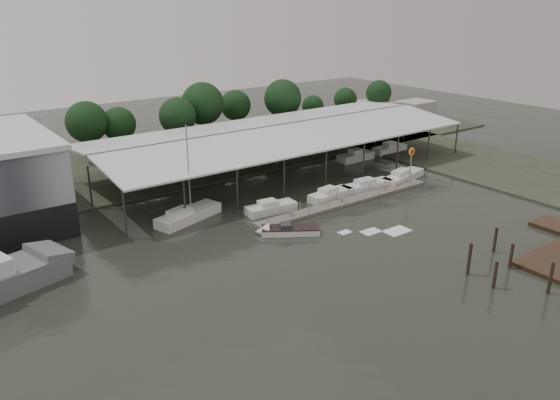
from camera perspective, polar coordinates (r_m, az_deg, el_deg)
ground at (r=55.05m, az=2.59°, el=-6.54°), size 200.00×200.00×0.00m
land_strip_far at (r=89.38m, az=-14.56°, el=3.52°), size 140.00×30.00×0.30m
land_strip_east at (r=93.35m, az=20.60°, el=3.56°), size 20.00×60.00×0.30m
covered_boat_shed at (r=83.84m, az=-0.30°, el=7.36°), size 58.24×24.00×6.96m
floating_dock at (r=71.00m, az=6.97°, el=-0.19°), size 28.00×2.00×1.40m
shell_fuel_sign at (r=78.25m, az=13.55°, el=4.18°), size 1.10×0.18×5.55m
distant_commercial_buildings at (r=124.51m, az=11.03°, el=9.22°), size 22.00×8.00×4.00m
white_sailboat at (r=65.81m, az=-9.63°, el=-1.59°), size 9.12×5.10×11.66m
speedboat_underway at (r=61.29m, az=0.51°, el=-3.22°), size 16.08×10.85×2.00m
moored_cruiser_0 at (r=67.35m, az=-0.99°, el=-0.81°), size 6.62×2.76×1.70m
moored_cruiser_1 at (r=72.21m, az=5.29°, el=0.57°), size 6.90×2.91×1.70m
moored_cruiser_2 at (r=76.32m, az=9.06°, el=1.49°), size 8.01×2.69×1.70m
moored_cruiser_3 at (r=81.36m, az=12.70°, el=2.42°), size 8.76×3.93×1.70m
mooring_pilings at (r=55.76m, az=23.13°, el=-6.62°), size 7.12×10.69×3.87m
horizon_tree_line at (r=101.49m, az=-5.25°, el=9.68°), size 68.92×11.71×11.25m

